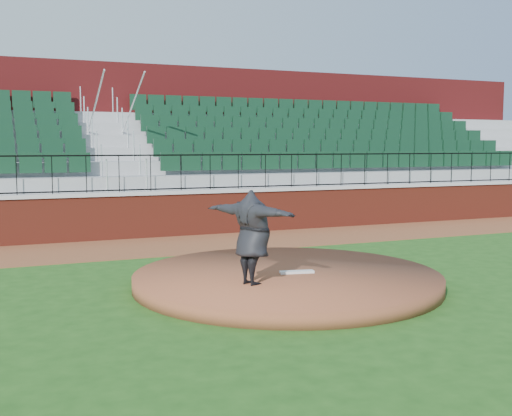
{
  "coord_description": "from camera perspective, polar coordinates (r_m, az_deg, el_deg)",
  "views": [
    {
      "loc": [
        -4.86,
        -10.05,
        2.56
      ],
      "look_at": [
        0.0,
        1.5,
        1.3
      ],
      "focal_mm": 43.5,
      "sensor_mm": 36.0,
      "label": 1
    }
  ],
  "objects": [
    {
      "name": "ground",
      "position": [
        11.45,
        2.93,
        -7.18
      ],
      "size": [
        90.0,
        90.0,
        0.0
      ],
      "primitive_type": "plane",
      "color": "#1E4B15",
      "rests_on": "ground"
    },
    {
      "name": "pitcher",
      "position": [
        10.31,
        -0.35,
        -2.71
      ],
      "size": [
        1.27,
        2.0,
        1.59
      ],
      "primitive_type": "imported",
      "rotation": [
        0.0,
        0.0,
        1.98
      ],
      "color": "black",
      "rests_on": "pitchers_mound"
    },
    {
      "name": "pitching_rubber",
      "position": [
        11.36,
        3.77,
        -5.89
      ],
      "size": [
        0.65,
        0.28,
        0.04
      ],
      "primitive_type": "cube",
      "rotation": [
        0.0,
        0.0,
        -0.2
      ],
      "color": "silver",
      "rests_on": "pitchers_mound"
    },
    {
      "name": "warning_track",
      "position": [
        16.4,
        -5.3,
        -3.24
      ],
      "size": [
        34.0,
        3.2,
        0.01
      ],
      "primitive_type": "cube",
      "color": "brown",
      "rests_on": "ground"
    },
    {
      "name": "concourse_wall",
      "position": [
        23.09,
        -10.73,
        6.11
      ],
      "size": [
        34.0,
        0.5,
        5.5
      ],
      "primitive_type": "cube",
      "color": "maroon",
      "rests_on": "ground"
    },
    {
      "name": "seating_stands",
      "position": [
        20.37,
        -9.04,
        4.94
      ],
      "size": [
        34.0,
        5.1,
        4.6
      ],
      "primitive_type": null,
      "color": "gray",
      "rests_on": "ground"
    },
    {
      "name": "wall_cap",
      "position": [
        17.78,
        -6.89,
        1.47
      ],
      "size": [
        34.0,
        0.45,
        0.1
      ],
      "primitive_type": "cube",
      "color": "#B7B7B7",
      "rests_on": "field_wall"
    },
    {
      "name": "field_wall",
      "position": [
        17.84,
        -6.87,
        -0.61
      ],
      "size": [
        34.0,
        0.35,
        1.2
      ],
      "primitive_type": "cube",
      "color": "maroon",
      "rests_on": "ground"
    },
    {
      "name": "wall_railing",
      "position": [
        17.75,
        -6.91,
        3.25
      ],
      "size": [
        34.0,
        0.05,
        1.0
      ],
      "primitive_type": null,
      "color": "black",
      "rests_on": "wall_cap"
    },
    {
      "name": "pitchers_mound",
      "position": [
        11.46,
        2.84,
        -6.54
      ],
      "size": [
        5.6,
        5.6,
        0.25
      ],
      "primitive_type": "cylinder",
      "color": "brown",
      "rests_on": "ground"
    }
  ]
}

